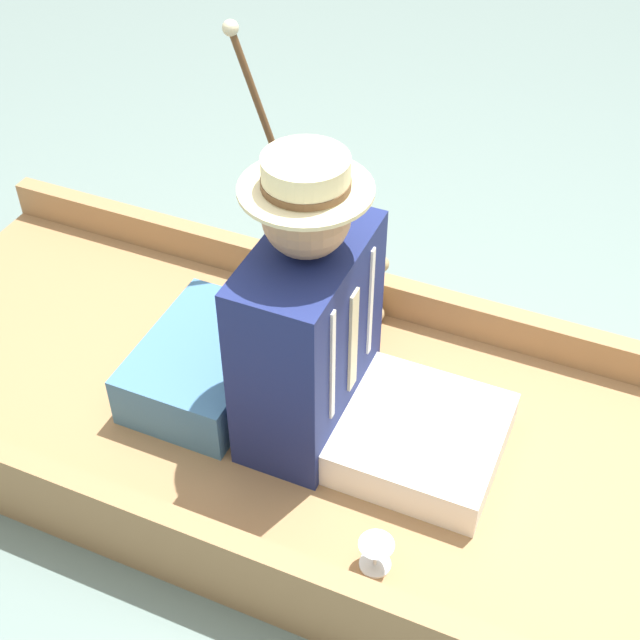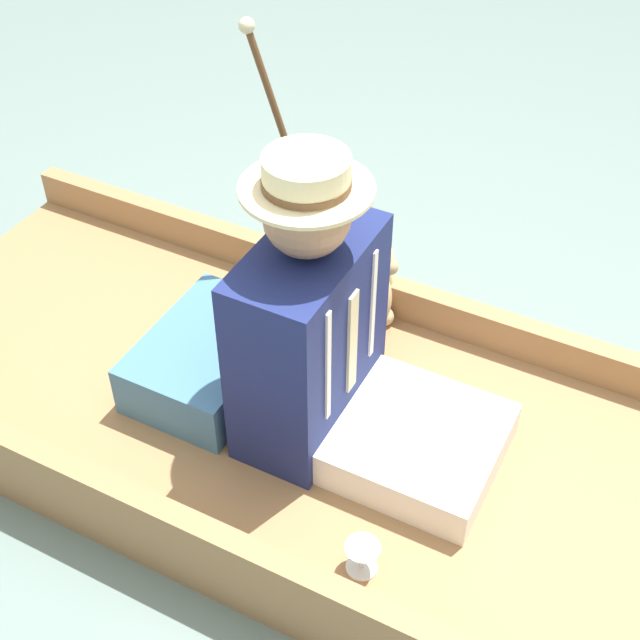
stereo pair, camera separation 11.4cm
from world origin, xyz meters
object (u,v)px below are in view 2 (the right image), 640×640
seated_person (330,344)px  teddy_bear (373,288)px  wine_glass (362,554)px  walking_cane (290,154)px

seated_person → teddy_bear: bearing=-161.3°
teddy_bear → wine_glass: size_ratio=4.02×
teddy_bear → walking_cane: (-0.03, -0.28, 0.35)m
seated_person → wine_glass: seated_person is taller
seated_person → walking_cane: (-0.44, -0.35, 0.21)m
seated_person → teddy_bear: size_ratio=2.41×
seated_person → walking_cane: walking_cane is taller
teddy_bear → walking_cane: bearing=-96.6°
wine_glass → walking_cane: 1.11m
seated_person → walking_cane: bearing=-131.8°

